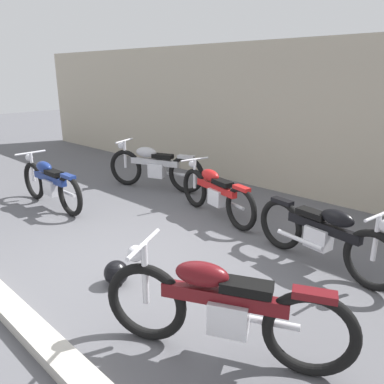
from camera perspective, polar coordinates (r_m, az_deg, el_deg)
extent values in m
plane|color=#56565B|center=(5.06, -9.50, -10.09)|extent=(40.00, 40.00, 0.00)
cube|color=#B2A893|center=(7.70, 15.37, 10.39)|extent=(18.00, 0.30, 2.91)
cube|color=#B7B2A8|center=(4.44, -25.81, -15.10)|extent=(18.00, 0.24, 0.12)
sphere|color=black|center=(4.52, -11.24, -11.73)|extent=(0.28, 0.28, 0.28)
torus|color=black|center=(8.25, -9.87, 3.60)|extent=(0.75, 0.35, 0.77)
torus|color=black|center=(7.58, -0.88, 2.63)|extent=(0.75, 0.35, 0.77)
cube|color=silver|center=(7.86, -5.23, 3.26)|extent=(0.39, 0.31, 0.29)
cube|color=#ADADB2|center=(7.85, -5.60, 4.48)|extent=(1.05, 0.47, 0.13)
ellipsoid|color=#ADADB2|center=(7.90, -6.85, 5.93)|extent=(0.51, 0.35, 0.21)
cube|color=black|center=(7.73, -4.40, 5.35)|extent=(0.46, 0.32, 0.08)
cube|color=#ADADB2|center=(7.50, -0.89, 5.26)|extent=(0.36, 0.23, 0.06)
cylinder|color=silver|center=(8.19, -9.97, 5.56)|extent=(0.06, 0.06, 0.58)
cylinder|color=silver|center=(8.14, -10.08, 7.55)|extent=(0.24, 0.58, 0.04)
sphere|color=silver|center=(8.20, -10.53, 6.85)|extent=(0.15, 0.15, 0.15)
cylinder|color=silver|center=(7.89, -3.44, 2.80)|extent=(0.71, 0.31, 0.06)
torus|color=black|center=(4.69, 25.34, -9.19)|extent=(0.71, 0.20, 0.70)
torus|color=black|center=(5.33, 13.09, -4.69)|extent=(0.71, 0.20, 0.70)
cube|color=silver|center=(5.00, 18.36, -6.47)|extent=(0.34, 0.24, 0.27)
cube|color=black|center=(4.91, 18.99, -4.99)|extent=(0.99, 0.26, 0.12)
ellipsoid|color=black|center=(4.77, 20.89, -3.65)|extent=(0.45, 0.26, 0.19)
cube|color=black|center=(4.96, 17.50, -3.08)|extent=(0.41, 0.24, 0.08)
cube|color=black|center=(5.22, 13.34, -1.36)|extent=(0.32, 0.17, 0.06)
cylinder|color=silver|center=(4.58, 25.77, -6.22)|extent=(0.05, 0.05, 0.53)
cylinder|color=silver|center=(4.49, 26.21, -3.11)|extent=(0.13, 0.56, 0.03)
cylinder|color=silver|center=(5.04, 15.73, -6.86)|extent=(0.67, 0.17, 0.06)
torus|color=black|center=(7.82, -22.52, 1.55)|extent=(0.72, 0.09, 0.72)
torus|color=black|center=(6.67, -17.76, -0.52)|extent=(0.72, 0.09, 0.72)
cube|color=silver|center=(7.19, -20.17, 0.67)|extent=(0.31, 0.20, 0.27)
cube|color=navy|center=(7.20, -20.48, 1.95)|extent=(1.01, 0.10, 0.12)
ellipsoid|color=navy|center=(7.31, -21.24, 3.52)|extent=(0.43, 0.20, 0.20)
cube|color=black|center=(7.01, -19.94, 2.69)|extent=(0.39, 0.18, 0.08)
cube|color=navy|center=(6.58, -18.02, 2.24)|extent=(0.31, 0.12, 0.06)
cylinder|color=silver|center=(7.76, -22.75, 3.47)|extent=(0.05, 0.05, 0.54)
cylinder|color=silver|center=(7.71, -22.98, 5.41)|extent=(0.04, 0.57, 0.04)
sphere|color=silver|center=(7.80, -23.14, 4.78)|extent=(0.14, 0.14, 0.14)
cylinder|color=silver|center=(7.09, -18.55, 0.03)|extent=(0.69, 0.06, 0.06)
torus|color=black|center=(6.81, 0.40, 0.60)|extent=(0.70, 0.25, 0.69)
torus|color=black|center=(5.83, 7.29, -2.48)|extent=(0.70, 0.25, 0.69)
cube|color=silver|center=(6.27, 3.84, -0.77)|extent=(0.34, 0.26, 0.27)
cube|color=#B21919|center=(6.26, 3.61, 0.67)|extent=(0.97, 0.32, 0.11)
ellipsoid|color=#B21919|center=(6.34, 2.72, 2.53)|extent=(0.45, 0.28, 0.19)
cube|color=black|center=(6.09, 4.58, 1.39)|extent=(0.41, 0.26, 0.08)
cube|color=#B21919|center=(5.73, 7.42, 0.56)|extent=(0.32, 0.18, 0.06)
cylinder|color=silver|center=(6.74, 0.40, 2.73)|extent=(0.05, 0.05, 0.52)
cylinder|color=silver|center=(6.68, 0.41, 4.90)|extent=(0.16, 0.54, 0.03)
sphere|color=silver|center=(6.76, 0.05, 4.23)|extent=(0.13, 0.13, 0.13)
cylinder|color=silver|center=(6.21, 5.71, -1.64)|extent=(0.66, 0.21, 0.06)
torus|color=black|center=(3.54, -6.85, -16.04)|extent=(0.72, 0.41, 0.75)
torus|color=black|center=(3.29, 17.24, -19.62)|extent=(0.72, 0.41, 0.75)
cube|color=silver|center=(3.32, 5.55, -17.99)|extent=(0.39, 0.33, 0.29)
cube|color=#590F14|center=(3.24, 4.72, -15.47)|extent=(1.00, 0.55, 0.12)
ellipsoid|color=#590F14|center=(3.18, 1.48, -12.14)|extent=(0.50, 0.38, 0.21)
cube|color=black|center=(3.14, 8.18, -13.88)|extent=(0.45, 0.35, 0.08)
cube|color=#590F14|center=(3.10, 17.83, -14.41)|extent=(0.35, 0.25, 0.06)
cylinder|color=silver|center=(3.39, -7.02, -12.03)|extent=(0.06, 0.06, 0.57)
cylinder|color=silver|center=(3.26, -7.21, -7.68)|extent=(0.29, 0.56, 0.04)
sphere|color=silver|center=(3.34, -8.44, -9.07)|extent=(0.14, 0.14, 0.14)
cylinder|color=silver|center=(3.44, 9.53, -18.29)|extent=(0.68, 0.37, 0.06)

